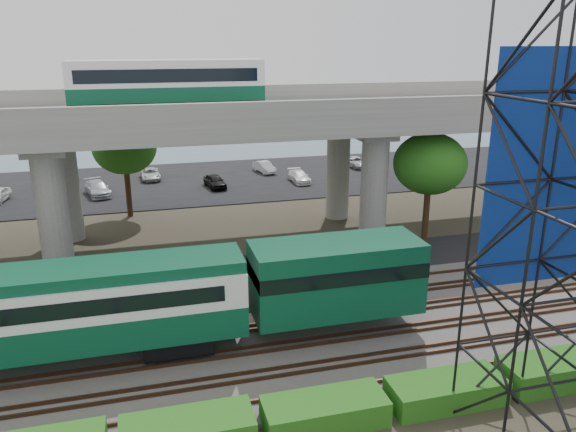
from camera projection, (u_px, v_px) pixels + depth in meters
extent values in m
plane|color=#474233|center=(272.00, 365.00, 24.56)|extent=(140.00, 140.00, 0.00)
cube|color=slate|center=(262.00, 340.00, 26.37)|extent=(90.00, 12.00, 0.20)
cube|color=black|center=(232.00, 272.00, 34.22)|extent=(90.00, 5.00, 0.08)
cube|color=black|center=(193.00, 182.00, 55.86)|extent=(90.00, 18.00, 0.08)
cube|color=#496978|center=(176.00, 144.00, 76.14)|extent=(140.00, 40.00, 0.03)
cube|color=#472D1E|center=(288.00, 396.00, 21.97)|extent=(90.00, 0.08, 0.16)
cube|color=#472D1E|center=(279.00, 376.00, 23.30)|extent=(90.00, 0.08, 0.16)
cube|color=#472D1E|center=(275.00, 368.00, 23.81)|extent=(90.00, 0.08, 0.16)
cube|color=#472D1E|center=(268.00, 351.00, 25.14)|extent=(90.00, 0.08, 0.16)
cube|color=#472D1E|center=(265.00, 345.00, 25.65)|extent=(90.00, 0.08, 0.16)
cube|color=#472D1E|center=(259.00, 330.00, 26.98)|extent=(90.00, 0.08, 0.16)
cube|color=#472D1E|center=(256.00, 324.00, 27.50)|extent=(90.00, 0.08, 0.16)
cube|color=#472D1E|center=(250.00, 311.00, 28.82)|extent=(90.00, 0.08, 0.16)
cube|color=#472D1E|center=(248.00, 306.00, 29.34)|extent=(90.00, 0.08, 0.16)
cube|color=#472D1E|center=(243.00, 295.00, 30.66)|extent=(90.00, 0.08, 0.16)
cube|color=black|center=(177.00, 338.00, 25.21)|extent=(3.00, 2.20, 0.90)
cube|color=#0A462D|center=(17.00, 334.00, 23.26)|extent=(19.00, 3.00, 1.40)
cube|color=silver|center=(12.00, 302.00, 22.82)|extent=(19.00, 3.00, 1.50)
cube|color=#0A462D|center=(8.00, 280.00, 22.52)|extent=(19.00, 2.60, 0.50)
cube|color=black|center=(38.00, 298.00, 23.05)|extent=(15.00, 3.06, 0.70)
cube|color=#0A462D|center=(336.00, 276.00, 26.40)|extent=(8.00, 3.00, 3.40)
cube|color=#9E9B93|center=(214.00, 119.00, 36.70)|extent=(80.00, 12.00, 1.20)
cube|color=#9E9B93|center=(227.00, 112.00, 31.06)|extent=(80.00, 0.50, 1.10)
cube|color=#9E9B93|center=(203.00, 94.00, 41.65)|extent=(80.00, 0.50, 1.10)
cylinder|color=#9E9B93|center=(53.00, 214.00, 32.41)|extent=(1.80, 1.80, 8.00)
cylinder|color=#9E9B93|center=(66.00, 185.00, 38.85)|extent=(1.80, 1.80, 8.00)
cube|color=#9E9B93|center=(53.00, 140.00, 34.51)|extent=(2.40, 9.00, 0.60)
cylinder|color=#9E9B93|center=(374.00, 190.00, 37.32)|extent=(1.80, 1.80, 8.00)
cylinder|color=#9E9B93|center=(338.00, 168.00, 43.77)|extent=(1.80, 1.80, 8.00)
cube|color=#9E9B93|center=(356.00, 127.00, 39.43)|extent=(2.40, 9.00, 0.60)
cylinder|color=#9E9B93|center=(536.00, 156.00, 48.20)|extent=(1.80, 1.80, 8.00)
cube|color=#9E9B93|center=(572.00, 118.00, 43.86)|extent=(2.40, 9.00, 0.60)
cube|color=black|center=(169.00, 106.00, 35.72)|extent=(12.00, 2.50, 0.70)
cube|color=#0A462D|center=(168.00, 93.00, 35.48)|extent=(12.00, 2.50, 0.90)
cube|color=silver|center=(167.00, 75.00, 35.14)|extent=(12.00, 2.50, 1.30)
cube|color=black|center=(167.00, 75.00, 35.13)|extent=(11.00, 2.56, 0.80)
cube|color=silver|center=(166.00, 62.00, 34.90)|extent=(12.00, 2.40, 0.30)
cube|color=#1C5C15|center=(325.00, 412.00, 20.69)|extent=(4.60, 1.80, 1.03)
cube|color=#1C5C15|center=(446.00, 391.00, 21.92)|extent=(4.60, 1.80, 1.01)
cube|color=#1C5C15|center=(555.00, 371.00, 23.13)|extent=(4.60, 1.80, 1.12)
cylinder|color=#382314|center=(426.00, 209.00, 38.79)|extent=(0.44, 0.44, 4.80)
ellipsoid|color=#1C5C15|center=(430.00, 164.00, 37.82)|extent=(4.94, 4.94, 4.18)
cylinder|color=#382314|center=(128.00, 187.00, 44.47)|extent=(0.44, 0.44, 4.80)
ellipsoid|color=#1C5C15|center=(124.00, 147.00, 43.50)|extent=(4.94, 4.94, 4.18)
imported|color=#989A9F|center=(49.00, 179.00, 54.16)|extent=(2.03, 4.04, 1.27)
imported|color=#AFB3B7|center=(98.00, 188.00, 50.73)|extent=(2.81, 4.67, 1.27)
imported|color=#B9B9B9|center=(150.00, 174.00, 56.54)|extent=(1.98, 4.00, 1.09)
imported|color=black|center=(215.00, 181.00, 53.34)|extent=(2.08, 3.89, 1.26)
imported|color=#BABEC3|center=(265.00, 167.00, 59.43)|extent=(1.98, 3.69, 1.16)
imported|color=white|center=(299.00, 177.00, 55.42)|extent=(1.67, 3.85, 1.10)
imported|color=#B4B6BC|center=(356.00, 162.00, 61.98)|extent=(2.47, 4.21, 1.10)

